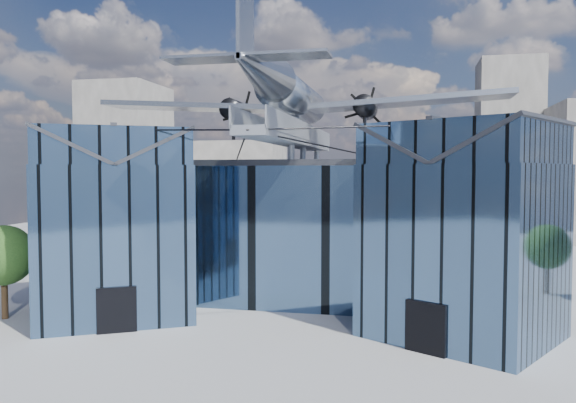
# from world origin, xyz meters

# --- Properties ---
(ground_plane) EXTENTS (120.00, 120.00, 0.00)m
(ground_plane) POSITION_xyz_m (0.00, 0.00, 0.00)
(ground_plane) COLOR gray
(museum) EXTENTS (32.88, 24.50, 17.60)m
(museum) POSITION_xyz_m (0.00, 5.82, 5.54)
(museum) COLOR #405E83
(museum) RESTS_ON ground
(bg_towers) EXTENTS (77.00, 24.50, 26.00)m
(bg_towers) POSITION_xyz_m (1.45, 50.49, 10.01)
(bg_towers) COLOR gray
(bg_towers) RESTS_ON ground
(tree_plaza_w) EXTENTS (3.84, 3.84, 5.82)m
(tree_plaza_w) POSITION_xyz_m (-16.82, -3.21, 3.94)
(tree_plaza_w) COLOR #362615
(tree_plaza_w) RESTS_ON ground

